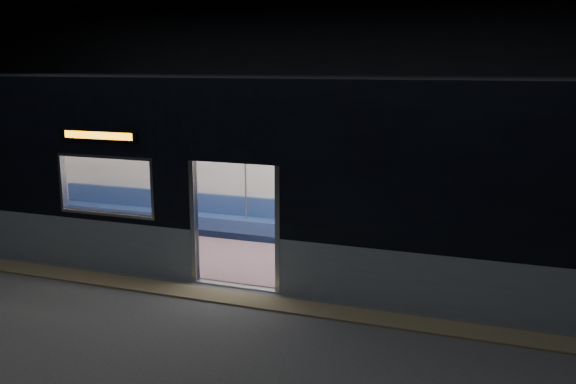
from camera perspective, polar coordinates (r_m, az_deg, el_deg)
The scene contains 7 objects.
station_floor at distance 9.21m, azimuth -7.63°, elevation -10.99°, with size 24.00×14.00×0.01m, color #47494C.
station_envelope at distance 8.49m, azimuth -8.32°, elevation 12.47°, with size 24.00×14.00×5.00m.
tactile_strip at distance 9.66m, azimuth -6.11°, elevation -9.71°, with size 22.80×0.50×0.03m, color #8C7F59.
metro_car at distance 10.94m, azimuth -1.77°, elevation 2.88°, with size 18.00×3.04×3.35m.
passenger at distance 11.56m, azimuth 9.31°, elevation -2.01°, with size 0.41×0.71×1.40m.
handbag at distance 11.37m, azimuth 8.90°, elevation -2.88°, with size 0.29×0.25×0.15m, color black.
transit_map at distance 11.72m, azimuth 9.79°, elevation 1.38°, with size 0.94×0.03×0.61m, color white.
Camera 1 is at (3.98, -7.50, 3.57)m, focal length 38.00 mm.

